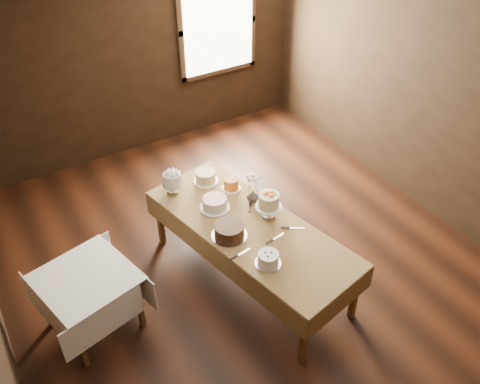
# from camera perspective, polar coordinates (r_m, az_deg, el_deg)

# --- Properties ---
(floor) EXTENTS (5.00, 6.00, 0.01)m
(floor) POSITION_cam_1_polar(r_m,az_deg,el_deg) (5.79, 1.04, -8.51)
(floor) COLOR black
(floor) RESTS_ON ground
(ceiling) EXTENTS (5.00, 6.00, 0.01)m
(ceiling) POSITION_cam_1_polar(r_m,az_deg,el_deg) (4.24, 1.48, 18.71)
(ceiling) COLOR beige
(ceiling) RESTS_ON wall_back
(wall_back) EXTENTS (5.00, 0.02, 2.80)m
(wall_back) POSITION_cam_1_polar(r_m,az_deg,el_deg) (7.28, -11.88, 14.49)
(wall_back) COLOR black
(wall_back) RESTS_ON ground
(wall_right) EXTENTS (0.02, 6.00, 2.80)m
(wall_right) POSITION_cam_1_polar(r_m,az_deg,el_deg) (6.39, 20.83, 9.40)
(wall_right) COLOR black
(wall_right) RESTS_ON ground
(window) EXTENTS (1.10, 0.05, 1.30)m
(window) POSITION_cam_1_polar(r_m,az_deg,el_deg) (7.65, -2.43, 17.98)
(window) COLOR #FFEABF
(window) RESTS_ON wall_back
(display_table) EXTENTS (1.39, 2.51, 0.73)m
(display_table) POSITION_cam_1_polar(r_m,az_deg,el_deg) (5.24, 1.16, -4.25)
(display_table) COLOR #4D331B
(display_table) RESTS_ON ground
(side_table) EXTENTS (0.99, 0.99, 0.69)m
(side_table) POSITION_cam_1_polar(r_m,az_deg,el_deg) (5.02, -16.70, -9.68)
(side_table) COLOR #4D331B
(side_table) RESTS_ON ground
(cake_meringue) EXTENTS (0.27, 0.27, 0.25)m
(cake_meringue) POSITION_cam_1_polar(r_m,az_deg,el_deg) (5.62, -7.50, 0.98)
(cake_meringue) COLOR silver
(cake_meringue) RESTS_ON display_table
(cake_speckled) EXTENTS (0.30, 0.30, 0.13)m
(cake_speckled) POSITION_cam_1_polar(r_m,az_deg,el_deg) (5.76, -3.84, 1.68)
(cake_speckled) COLOR white
(cake_speckled) RESTS_ON display_table
(cake_lattice) EXTENTS (0.32, 0.32, 0.12)m
(cake_lattice) POSITION_cam_1_polar(r_m,az_deg,el_deg) (5.39, -2.83, -1.31)
(cake_lattice) COLOR white
(cake_lattice) RESTS_ON display_table
(cake_caramel) EXTENTS (0.22, 0.22, 0.14)m
(cake_caramel) POSITION_cam_1_polar(r_m,az_deg,el_deg) (5.64, -1.00, 0.87)
(cake_caramel) COLOR white
(cake_caramel) RESTS_ON display_table
(cake_chocolate) EXTENTS (0.39, 0.39, 0.14)m
(cake_chocolate) POSITION_cam_1_polar(r_m,az_deg,el_deg) (5.05, -1.21, -4.35)
(cake_chocolate) COLOR silver
(cake_chocolate) RESTS_ON display_table
(cake_flowers) EXTENTS (0.30, 0.30, 0.28)m
(cake_flowers) POSITION_cam_1_polar(r_m,az_deg,el_deg) (5.26, 3.19, -1.58)
(cake_flowers) COLOR white
(cake_flowers) RESTS_ON display_table
(cake_swirl) EXTENTS (0.27, 0.27, 0.13)m
(cake_swirl) POSITION_cam_1_polar(r_m,az_deg,el_deg) (4.78, 3.16, -7.48)
(cake_swirl) COLOR silver
(cake_swirl) RESTS_ON display_table
(cake_server_a) EXTENTS (0.24, 0.06, 0.01)m
(cake_server_a) POSITION_cam_1_polar(r_m,az_deg,el_deg) (5.09, 4.29, -4.95)
(cake_server_a) COLOR silver
(cake_server_a) RESTS_ON display_table
(cake_server_b) EXTENTS (0.21, 0.15, 0.01)m
(cake_server_b) POSITION_cam_1_polar(r_m,az_deg,el_deg) (5.20, 6.39, -4.01)
(cake_server_b) COLOR silver
(cake_server_b) RESTS_ON display_table
(cake_server_d) EXTENTS (0.17, 0.20, 0.01)m
(cake_server_d) POSITION_cam_1_polar(r_m,az_deg,el_deg) (5.49, 1.22, -1.14)
(cake_server_d) COLOR silver
(cake_server_d) RESTS_ON display_table
(cake_server_e) EXTENTS (0.24, 0.06, 0.01)m
(cake_server_e) POSITION_cam_1_polar(r_m,az_deg,el_deg) (4.92, 0.44, -6.69)
(cake_server_e) COLOR silver
(cake_server_e) RESTS_ON display_table
(flower_vase) EXTENTS (0.17, 0.17, 0.13)m
(flower_vase) POSITION_cam_1_polar(r_m,az_deg,el_deg) (5.47, 1.42, -0.45)
(flower_vase) COLOR #2D2823
(flower_vase) RESTS_ON display_table
(flower_bouquet) EXTENTS (0.14, 0.14, 0.20)m
(flower_bouquet) POSITION_cam_1_polar(r_m,az_deg,el_deg) (5.36, 1.45, 1.11)
(flower_bouquet) COLOR white
(flower_bouquet) RESTS_ON flower_vase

